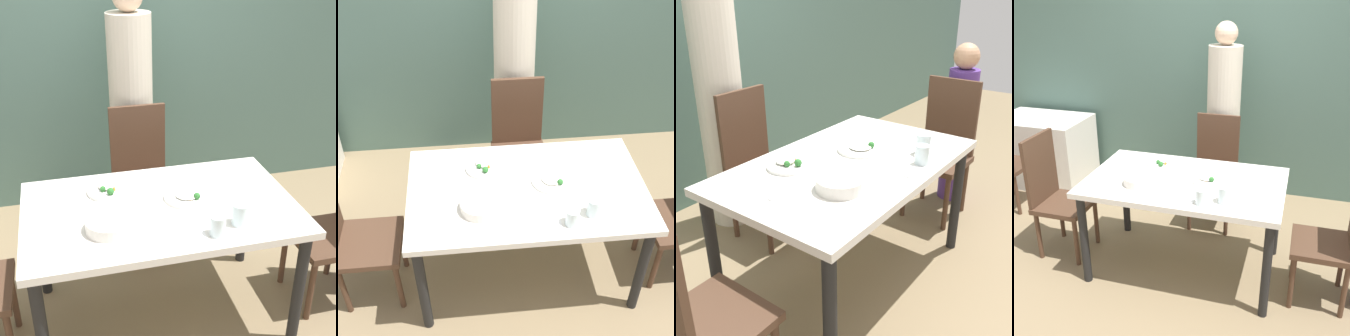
% 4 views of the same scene
% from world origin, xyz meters
% --- Properties ---
extents(ground_plane, '(10.00, 10.00, 0.00)m').
position_xyz_m(ground_plane, '(0.00, 0.00, 0.00)').
color(ground_plane, '#847051').
extents(dining_table, '(1.41, 0.86, 0.74)m').
position_xyz_m(dining_table, '(0.00, 0.00, 0.66)').
color(dining_table, silver).
rests_on(dining_table, ground_plane).
extents(chair_adult_spot, '(0.40, 0.40, 0.98)m').
position_xyz_m(chair_adult_spot, '(0.05, 0.78, 0.51)').
color(chair_adult_spot, '#4C3323').
rests_on(chair_adult_spot, ground_plane).
extents(chair_empty_left, '(0.40, 0.40, 0.98)m').
position_xyz_m(chair_empty_left, '(-1.05, -0.05, 0.51)').
color(chair_empty_left, '#4C3323').
rests_on(chair_empty_left, ground_plane).
extents(person_adult, '(0.30, 0.30, 1.75)m').
position_xyz_m(person_adult, '(0.05, 1.09, 0.82)').
color(person_adult, beige).
rests_on(person_adult, ground_plane).
extents(bowl_curry, '(0.23, 0.23, 0.06)m').
position_xyz_m(bowl_curry, '(-0.28, -0.15, 0.77)').
color(bowl_curry, silver).
rests_on(bowl_curry, dining_table).
extents(plate_rice_adult, '(0.25, 0.25, 0.05)m').
position_xyz_m(plate_rice_adult, '(0.16, 0.04, 0.76)').
color(plate_rice_adult, white).
rests_on(plate_rice_adult, dining_table).
extents(plate_rice_child, '(0.22, 0.22, 0.06)m').
position_xyz_m(plate_rice_child, '(-0.25, 0.21, 0.76)').
color(plate_rice_child, white).
rests_on(plate_rice_child, dining_table).
extents(glass_water_tall, '(0.08, 0.08, 0.11)m').
position_xyz_m(glass_water_tall, '(0.33, -0.26, 0.80)').
color(glass_water_tall, silver).
rests_on(glass_water_tall, dining_table).
extents(glass_water_short, '(0.07, 0.07, 0.10)m').
position_xyz_m(glass_water_short, '(0.20, -0.32, 0.79)').
color(glass_water_short, silver).
rests_on(glass_water_short, dining_table).
extents(napkin_folded, '(0.14, 0.14, 0.01)m').
position_xyz_m(napkin_folded, '(0.07, -0.31, 0.74)').
color(napkin_folded, white).
rests_on(napkin_folded, dining_table).
extents(fork_steel, '(0.18, 0.05, 0.01)m').
position_xyz_m(fork_steel, '(-0.46, 0.01, 0.74)').
color(fork_steel, silver).
rests_on(fork_steel, dining_table).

